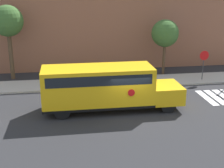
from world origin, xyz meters
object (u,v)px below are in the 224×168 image
Objects in this scene: tree_near_sidewalk at (8,22)px; stop_sign at (204,61)px; tree_far_sidewalk at (165,34)px; school_bus at (104,86)px.

stop_sign is at bearing -11.08° from tree_near_sidewalk.
tree_near_sidewalk is 13.65m from tree_far_sidewalk.
stop_sign is 0.53× the size of tree_far_sidewalk.
tree_near_sidewalk reaches higher than tree_far_sidewalk.
tree_far_sidewalk is (13.59, -0.47, -1.22)m from tree_near_sidewalk.
school_bus is at bearing -49.54° from tree_near_sidewalk.
tree_far_sidewalk is at bearing 50.24° from school_bus.
stop_sign is at bearing -45.86° from tree_far_sidewalk.
school_bus is at bearing -129.76° from tree_far_sidewalk.
tree_near_sidewalk is 1.27× the size of tree_far_sidewalk.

